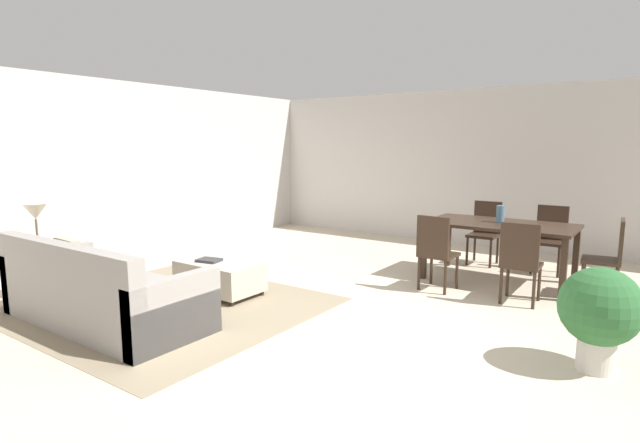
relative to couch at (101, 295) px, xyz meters
The scene contains 17 objects.
ground_plane 2.34m from the couch, 26.84° to the left, with size 10.80×10.80×0.00m, color beige.
wall_back 6.49m from the couch, 71.06° to the left, with size 9.00×0.12×2.70m, color beige.
wall_left 3.07m from the couch, 147.39° to the left, with size 0.12×11.00×2.70m, color beige.
area_rug 0.77m from the couch, 80.34° to the left, with size 3.00×2.80×0.01m, color gray.
couch is the anchor object (origin of this frame).
ottoman_table 1.38m from the couch, 80.03° to the left, with size 0.98×0.59×0.39m.
side_table 1.44m from the couch, behind, with size 0.40×0.40×0.56m.
table_lamp 1.58m from the couch, behind, with size 0.26×0.26×0.52m.
dining_table 4.74m from the couch, 54.42° to the left, with size 1.80×0.99×0.76m.
dining_chair_near_left 3.73m from the couch, 52.63° to the left, with size 0.42×0.42×0.92m.
dining_chair_near_right 4.40m from the couch, 42.88° to the left, with size 0.42×0.42×0.92m.
dining_chair_far_left 5.27m from the couch, 64.05° to the left, with size 0.40×0.40×0.92m.
dining_chair_far_right 5.70m from the couch, 55.90° to the left, with size 0.40×0.40×0.92m.
dining_chair_head_east 5.54m from the couch, 43.80° to the left, with size 0.43×0.43×0.92m.
vase_centerpiece 4.78m from the couch, 54.80° to the left, with size 0.10×0.10×0.22m, color slate.
book_on_ottoman 1.30m from the couch, 83.90° to the left, with size 0.26×0.20×0.03m, color #333338.
potted_plant 4.44m from the couch, 21.50° to the left, with size 0.61×0.61×0.82m.
Camera 1 is at (2.41, -3.68, 1.75)m, focal length 28.03 mm.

